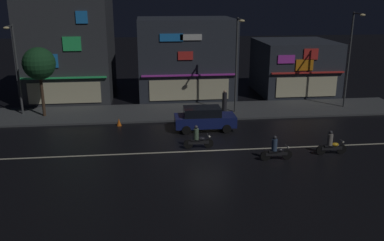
# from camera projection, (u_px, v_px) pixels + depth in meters

# --- Properties ---
(ground_plane) EXTENTS (140.00, 140.00, 0.00)m
(ground_plane) POSITION_uv_depth(u_px,v_px,m) (208.00, 151.00, 25.73)
(ground_plane) COLOR black
(lane_divider_stripe) EXTENTS (33.55, 0.16, 0.01)m
(lane_divider_stripe) POSITION_uv_depth(u_px,v_px,m) (208.00, 151.00, 25.73)
(lane_divider_stripe) COLOR beige
(lane_divider_stripe) RESTS_ON ground
(sidewalk_far) EXTENTS (35.31, 5.08, 0.14)m
(sidewalk_far) POSITION_uv_depth(u_px,v_px,m) (193.00, 111.00, 34.04)
(sidewalk_far) COLOR #424447
(sidewalk_far) RESTS_ON ground
(storefront_left_block) EXTENTS (8.67, 6.78, 7.20)m
(storefront_left_block) POSITION_uv_depth(u_px,v_px,m) (186.00, 58.00, 38.56)
(storefront_left_block) COLOR #2D333D
(storefront_left_block) RESTS_ON ground
(storefront_center_block) EXTENTS (7.01, 7.27, 5.02)m
(storefront_center_block) POSITION_uv_depth(u_px,v_px,m) (294.00, 67.00, 40.22)
(storefront_center_block) COLOR #2D333D
(storefront_center_block) RESTS_ON ground
(storefront_right_block) EXTENTS (7.53, 8.96, 8.84)m
(storefront_right_block) POSITION_uv_depth(u_px,v_px,m) (70.00, 49.00, 38.23)
(storefront_right_block) COLOR #383A3F
(storefront_right_block) RESTS_ON ground
(streetlamp_west) EXTENTS (0.44, 1.64, 7.01)m
(streetlamp_west) POSITION_uv_depth(u_px,v_px,m) (16.00, 63.00, 31.68)
(streetlamp_west) COLOR #47494C
(streetlamp_west) RESTS_ON sidewalk_far
(streetlamp_mid) EXTENTS (0.44, 1.64, 7.47)m
(streetlamp_mid) POSITION_uv_depth(u_px,v_px,m) (237.00, 58.00, 32.24)
(streetlamp_mid) COLOR #47494C
(streetlamp_mid) RESTS_ON sidewalk_far
(streetlamp_east) EXTENTS (0.44, 1.64, 7.80)m
(streetlamp_east) POSITION_uv_depth(u_px,v_px,m) (351.00, 53.00, 33.66)
(streetlamp_east) COLOR #47494C
(streetlamp_east) RESTS_ON sidewalk_far
(pedestrian_on_sidewalk) EXTENTS (0.38, 0.38, 1.75)m
(pedestrian_on_sidewalk) POSITION_uv_depth(u_px,v_px,m) (225.00, 101.00, 33.64)
(pedestrian_on_sidewalk) COLOR #232328
(pedestrian_on_sidewalk) RESTS_ON sidewalk_far
(street_tree) EXTENTS (2.47, 2.47, 5.36)m
(street_tree) POSITION_uv_depth(u_px,v_px,m) (39.00, 64.00, 31.35)
(street_tree) COLOR #473323
(street_tree) RESTS_ON sidewalk_far
(parked_car_near_kerb) EXTENTS (4.30, 1.98, 1.67)m
(parked_car_near_kerb) POSITION_uv_depth(u_px,v_px,m) (204.00, 118.00, 29.42)
(parked_car_near_kerb) COLOR navy
(parked_car_near_kerb) RESTS_ON ground
(motorcycle_lead) EXTENTS (1.90, 0.60, 1.52)m
(motorcycle_lead) POSITION_uv_depth(u_px,v_px,m) (276.00, 150.00, 24.12)
(motorcycle_lead) COLOR black
(motorcycle_lead) RESTS_ON ground
(motorcycle_following) EXTENTS (1.90, 0.60, 1.52)m
(motorcycle_following) POSITION_uv_depth(u_px,v_px,m) (331.00, 145.00, 24.99)
(motorcycle_following) COLOR black
(motorcycle_following) RESTS_ON ground
(motorcycle_trailing_far) EXTENTS (1.90, 0.60, 1.52)m
(motorcycle_trailing_far) POSITION_uv_depth(u_px,v_px,m) (198.00, 139.00, 25.97)
(motorcycle_trailing_far) COLOR black
(motorcycle_trailing_far) RESTS_ON ground
(traffic_cone) EXTENTS (0.36, 0.36, 0.55)m
(traffic_cone) POSITION_uv_depth(u_px,v_px,m) (119.00, 122.00, 30.51)
(traffic_cone) COLOR orange
(traffic_cone) RESTS_ON ground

